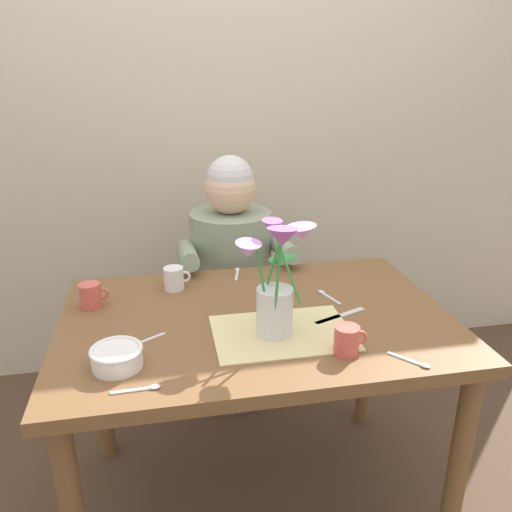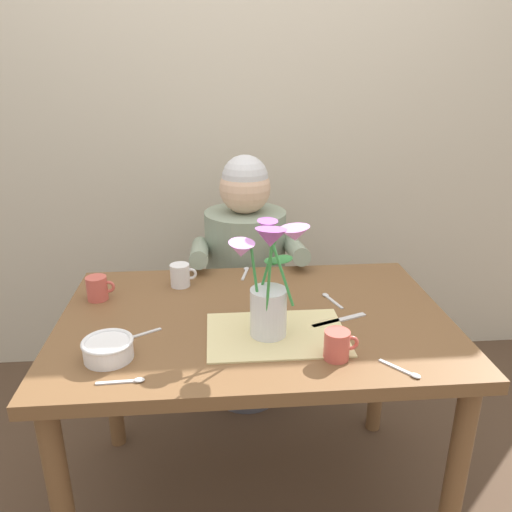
% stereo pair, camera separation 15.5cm
% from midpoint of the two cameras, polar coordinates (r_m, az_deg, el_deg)
% --- Properties ---
extents(ground_plane, '(6.00, 6.00, 0.00)m').
position_cam_midpoint_polar(ground_plane, '(2.03, -2.40, -25.66)').
color(ground_plane, '#4C3828').
extents(wood_panel_backdrop, '(4.00, 0.10, 2.50)m').
position_cam_midpoint_polar(wood_panel_backdrop, '(2.45, -6.71, 15.48)').
color(wood_panel_backdrop, beige).
rests_on(wood_panel_backdrop, ground_plane).
extents(dining_table, '(1.20, 0.80, 0.74)m').
position_cam_midpoint_polar(dining_table, '(1.63, -2.74, -9.85)').
color(dining_table, brown).
rests_on(dining_table, ground_plane).
extents(seated_person, '(0.45, 0.47, 1.14)m').
position_cam_midpoint_polar(seated_person, '(2.21, -4.73, -3.58)').
color(seated_person, '#4C4C56').
rests_on(seated_person, ground_plane).
extents(striped_placemat, '(0.40, 0.28, 0.00)m').
position_cam_midpoint_polar(striped_placemat, '(1.48, -0.03, -8.72)').
color(striped_placemat, beige).
rests_on(striped_placemat, dining_table).
extents(flower_vase, '(0.24, 0.27, 0.36)m').
position_cam_midpoint_polar(flower_vase, '(1.40, -0.94, -3.37)').
color(flower_vase, silver).
rests_on(flower_vase, dining_table).
extents(ceramic_bowl, '(0.14, 0.14, 0.06)m').
position_cam_midpoint_polar(ceramic_bowl, '(1.39, -18.59, -10.77)').
color(ceramic_bowl, white).
rests_on(ceramic_bowl, dining_table).
extents(dinner_knife, '(0.18, 0.09, 0.00)m').
position_cam_midpoint_polar(dinner_knife, '(1.58, 6.69, -6.81)').
color(dinner_knife, silver).
rests_on(dinner_knife, dining_table).
extents(ceramic_mug, '(0.09, 0.07, 0.08)m').
position_cam_midpoint_polar(ceramic_mug, '(1.73, -20.58, -4.24)').
color(ceramic_mug, '#CC564C').
rests_on(ceramic_mug, dining_table).
extents(coffee_cup, '(0.09, 0.07, 0.08)m').
position_cam_midpoint_polar(coffee_cup, '(1.38, 7.04, -9.47)').
color(coffee_cup, '#CC564C').
rests_on(coffee_cup, dining_table).
extents(tea_cup, '(0.09, 0.07, 0.08)m').
position_cam_midpoint_polar(tea_cup, '(1.78, -11.68, -2.55)').
color(tea_cup, silver).
rests_on(tea_cup, dining_table).
extents(spoon_0, '(0.11, 0.07, 0.01)m').
position_cam_midpoint_polar(spoon_0, '(1.49, -15.89, -9.42)').
color(spoon_0, silver).
rests_on(spoon_0, dining_table).
extents(spoon_1, '(0.05, 0.12, 0.01)m').
position_cam_midpoint_polar(spoon_1, '(1.71, 5.32, -4.45)').
color(spoon_1, silver).
rests_on(spoon_1, dining_table).
extents(spoon_2, '(0.04, 0.12, 0.01)m').
position_cam_midpoint_polar(spoon_2, '(1.90, -4.45, -1.85)').
color(spoon_2, silver).
rests_on(spoon_2, dining_table).
extents(spoon_3, '(0.09, 0.10, 0.01)m').
position_cam_midpoint_polar(spoon_3, '(1.39, 14.46, -11.62)').
color(spoon_3, silver).
rests_on(spoon_3, dining_table).
extents(spoon_4, '(0.12, 0.02, 0.01)m').
position_cam_midpoint_polar(spoon_4, '(1.30, -16.00, -14.27)').
color(spoon_4, silver).
rests_on(spoon_4, dining_table).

